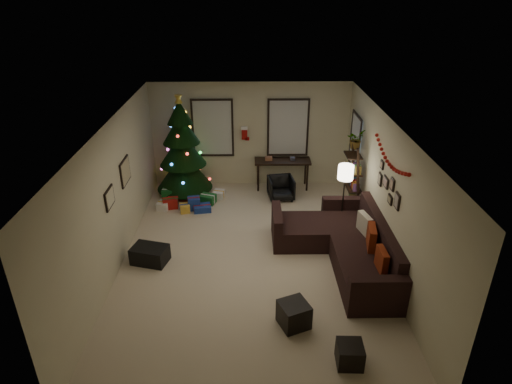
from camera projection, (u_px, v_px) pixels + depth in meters
floor at (251, 258)px, 8.59m from camera, size 7.00×7.00×0.00m
ceiling at (251, 126)px, 7.40m from camera, size 7.00×7.00×0.00m
wall_back at (250, 135)px, 11.14m from camera, size 5.00×0.00×5.00m
wall_front at (252, 338)px, 4.85m from camera, size 5.00×0.00×5.00m
wall_left at (114, 198)px, 7.96m from camera, size 0.00×7.00×7.00m
wall_right at (387, 196)px, 8.03m from camera, size 0.00×7.00×7.00m
window_back_left at (213, 128)px, 11.01m from camera, size 1.05×0.06×1.50m
window_back_right at (288, 128)px, 11.04m from camera, size 1.05×0.06×1.50m
window_right_wall at (356, 141)px, 10.25m from camera, size 0.06×0.90×1.30m
christmas_tree at (183, 153)px, 10.78m from camera, size 1.39×1.39×2.59m
presents at (188, 202)px, 10.50m from camera, size 1.53×1.01×0.30m
sofa at (345, 245)px, 8.46m from camera, size 2.08×3.00×0.92m
pillow_red_a at (382, 261)px, 7.41m from camera, size 0.12×0.42×0.41m
pillow_red_b at (371, 238)px, 8.04m from camera, size 0.21×0.49×0.48m
pillow_cream at (364, 224)px, 8.52m from camera, size 0.21×0.43×0.42m
ottoman_near at (294, 314)px, 6.85m from camera, size 0.56×0.56×0.41m
ottoman_far at (350, 354)px, 6.17m from camera, size 0.38×0.38×0.34m
desk at (282, 163)px, 11.19m from camera, size 1.43×0.51×0.77m
desk_chair at (281, 188)px, 10.78m from camera, size 0.62×0.59×0.57m
bookshelf at (354, 183)px, 9.68m from camera, size 0.30×0.52×1.77m
potted_plant at (356, 136)px, 9.53m from camera, size 0.65×0.66×0.55m
floor_lamp at (345, 177)px, 9.01m from camera, size 0.32×0.32×1.51m
art_map at (125, 171)px, 8.60m from camera, size 0.04×0.60×0.50m
art_abstract at (109, 198)px, 7.64m from camera, size 0.04×0.45×0.35m
gallery at (389, 187)px, 7.87m from camera, size 0.03×1.25×0.54m
garland at (390, 158)px, 7.67m from camera, size 0.08×1.90×0.30m
stocking_left at (245, 133)px, 10.95m from camera, size 0.20×0.05×0.36m
stocking_right at (258, 127)px, 11.09m from camera, size 0.20×0.05×0.36m
storage_bin at (150, 254)px, 8.40m from camera, size 0.76×0.60×0.33m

